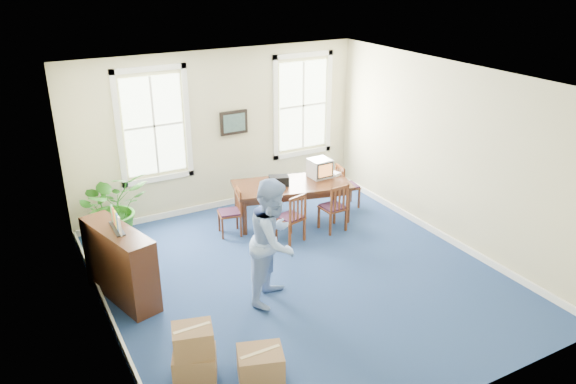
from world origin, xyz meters
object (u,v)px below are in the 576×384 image
chair_near_left (290,217)px  conference_table (292,202)px  cardboard_boxes (206,343)px  man (274,241)px  crt_tv (320,168)px  potted_plant (113,207)px  credenza (120,262)px

chair_near_left → conference_table: bearing=-135.1°
cardboard_boxes → man: bearing=35.0°
crt_tv → cardboard_boxes: size_ratio=0.32×
crt_tv → chair_near_left: size_ratio=0.47×
crt_tv → potted_plant: (-3.90, 0.65, -0.26)m
conference_table → man: bearing=-110.9°
conference_table → cardboard_boxes: size_ratio=1.61×
crt_tv → man: (-2.23, -2.32, 0.02)m
man → credenza: man is taller
conference_table → credenza: bearing=-148.3°
chair_near_left → potted_plant: bearing=-41.9°
conference_table → credenza: credenza is taller
conference_table → man: (-1.57, -2.26, 0.58)m
credenza → cardboard_boxes: size_ratio=1.09×
chair_near_left → potted_plant: (-2.79, 1.46, 0.22)m
crt_tv → credenza: 4.42m
chair_near_left → credenza: size_ratio=0.62×
chair_near_left → credenza: bearing=-6.9°
conference_table → potted_plant: 3.33m
conference_table → potted_plant: potted_plant is taller
chair_near_left → man: bearing=39.4°
crt_tv → cardboard_boxes: 5.03m
conference_table → credenza: 3.76m
crt_tv → chair_near_left: 1.46m
crt_tv → credenza: size_ratio=0.29×
credenza → potted_plant: size_ratio=1.10×
conference_table → man: size_ratio=1.16×
credenza → conference_table: bearing=2.5°
cardboard_boxes → credenza: bearing=103.7°
man → credenza: bearing=109.6°
chair_near_left → potted_plant: potted_plant is taller
man → potted_plant: size_ratio=1.40×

